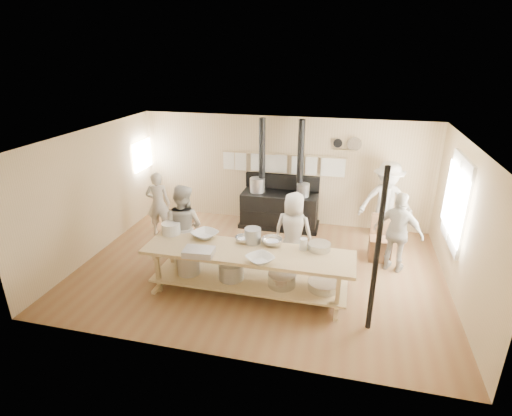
{
  "coord_description": "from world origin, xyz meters",
  "views": [
    {
      "loc": [
        1.56,
        -6.71,
        4.02
      ],
      "look_at": [
        -0.12,
        0.2,
        1.2
      ],
      "focal_mm": 28.0,
      "sensor_mm": 36.0,
      "label": 1
    }
  ],
  "objects_px": {
    "stove": "(279,206)",
    "prep_table": "(247,268)",
    "cook_center": "(293,232)",
    "cook_by_window": "(386,202)",
    "chair": "(380,246)",
    "cook_left": "(183,227)",
    "cook_right": "(398,233)",
    "cook_far_left": "(158,204)",
    "roasting_pan": "(199,252)"
  },
  "relations": [
    {
      "from": "stove",
      "to": "prep_table",
      "type": "xyz_separation_m",
      "value": [
        -0.0,
        -3.02,
        -0.0
      ]
    },
    {
      "from": "cook_center",
      "to": "cook_by_window",
      "type": "bearing_deg",
      "value": -127.55
    },
    {
      "from": "cook_center",
      "to": "chair",
      "type": "relative_size",
      "value": 1.69
    },
    {
      "from": "cook_center",
      "to": "cook_by_window",
      "type": "xyz_separation_m",
      "value": [
        1.79,
        1.75,
        0.13
      ]
    },
    {
      "from": "prep_table",
      "to": "cook_left",
      "type": "bearing_deg",
      "value": 155.17
    },
    {
      "from": "cook_right",
      "to": "cook_by_window",
      "type": "height_order",
      "value": "cook_by_window"
    },
    {
      "from": "cook_far_left",
      "to": "cook_right",
      "type": "xyz_separation_m",
      "value": [
        5.18,
        -0.43,
        0.05
      ]
    },
    {
      "from": "roasting_pan",
      "to": "cook_by_window",
      "type": "bearing_deg",
      "value": 45.19
    },
    {
      "from": "chair",
      "to": "roasting_pan",
      "type": "bearing_deg",
      "value": -144.6
    },
    {
      "from": "cook_by_window",
      "to": "roasting_pan",
      "type": "bearing_deg",
      "value": -139.8
    },
    {
      "from": "cook_center",
      "to": "roasting_pan",
      "type": "distance_m",
      "value": 1.98
    },
    {
      "from": "prep_table",
      "to": "cook_center",
      "type": "relative_size",
      "value": 2.3
    },
    {
      "from": "prep_table",
      "to": "chair",
      "type": "relative_size",
      "value": 3.89
    },
    {
      "from": "cook_far_left",
      "to": "cook_by_window",
      "type": "relative_size",
      "value": 0.83
    },
    {
      "from": "stove",
      "to": "cook_far_left",
      "type": "xyz_separation_m",
      "value": [
        -2.61,
        -1.1,
        0.23
      ]
    },
    {
      "from": "stove",
      "to": "cook_right",
      "type": "height_order",
      "value": "stove"
    },
    {
      "from": "cook_far_left",
      "to": "chair",
      "type": "bearing_deg",
      "value": 166.1
    },
    {
      "from": "cook_right",
      "to": "cook_by_window",
      "type": "distance_m",
      "value": 1.38
    },
    {
      "from": "prep_table",
      "to": "roasting_pan",
      "type": "distance_m",
      "value": 0.9
    },
    {
      "from": "cook_center",
      "to": "cook_by_window",
      "type": "height_order",
      "value": "cook_by_window"
    },
    {
      "from": "chair",
      "to": "roasting_pan",
      "type": "relative_size",
      "value": 1.86
    },
    {
      "from": "cook_far_left",
      "to": "roasting_pan",
      "type": "bearing_deg",
      "value": 116.09
    },
    {
      "from": "cook_center",
      "to": "cook_by_window",
      "type": "distance_m",
      "value": 2.51
    },
    {
      "from": "cook_right",
      "to": "roasting_pan",
      "type": "bearing_deg",
      "value": 50.83
    },
    {
      "from": "cook_right",
      "to": "cook_by_window",
      "type": "relative_size",
      "value": 0.88
    },
    {
      "from": "cook_by_window",
      "to": "cook_right",
      "type": "bearing_deg",
      "value": -88.64
    },
    {
      "from": "stove",
      "to": "roasting_pan",
      "type": "height_order",
      "value": "stove"
    },
    {
      "from": "cook_by_window",
      "to": "cook_far_left",
      "type": "bearing_deg",
      "value": -174.49
    },
    {
      "from": "stove",
      "to": "cook_center",
      "type": "relative_size",
      "value": 1.66
    },
    {
      "from": "cook_center",
      "to": "chair",
      "type": "xyz_separation_m",
      "value": [
        1.69,
        0.8,
        -0.51
      ]
    },
    {
      "from": "stove",
      "to": "chair",
      "type": "bearing_deg",
      "value": -25.93
    },
    {
      "from": "cook_far_left",
      "to": "roasting_pan",
      "type": "height_order",
      "value": "cook_far_left"
    },
    {
      "from": "prep_table",
      "to": "roasting_pan",
      "type": "relative_size",
      "value": 7.23
    },
    {
      "from": "roasting_pan",
      "to": "cook_right",
      "type": "bearing_deg",
      "value": 28.74
    },
    {
      "from": "chair",
      "to": "cook_far_left",
      "type": "bearing_deg",
      "value": 179.06
    },
    {
      "from": "cook_far_left",
      "to": "cook_right",
      "type": "height_order",
      "value": "cook_right"
    },
    {
      "from": "prep_table",
      "to": "cook_far_left",
      "type": "height_order",
      "value": "cook_far_left"
    },
    {
      "from": "cook_by_window",
      "to": "prep_table",
      "type": "bearing_deg",
      "value": -135.3
    },
    {
      "from": "stove",
      "to": "cook_far_left",
      "type": "relative_size",
      "value": 1.73
    },
    {
      "from": "cook_far_left",
      "to": "cook_left",
      "type": "bearing_deg",
      "value": 119.25
    },
    {
      "from": "cook_far_left",
      "to": "chair",
      "type": "relative_size",
      "value": 1.62
    },
    {
      "from": "stove",
      "to": "cook_by_window",
      "type": "height_order",
      "value": "stove"
    },
    {
      "from": "cook_left",
      "to": "cook_right",
      "type": "xyz_separation_m",
      "value": [
        4.02,
        0.81,
        -0.05
      ]
    },
    {
      "from": "prep_table",
      "to": "cook_left",
      "type": "relative_size",
      "value": 2.12
    },
    {
      "from": "prep_table",
      "to": "cook_center",
      "type": "bearing_deg",
      "value": 60.44
    },
    {
      "from": "cook_right",
      "to": "chair",
      "type": "distance_m",
      "value": 0.71
    },
    {
      "from": "prep_table",
      "to": "cook_by_window",
      "type": "xyz_separation_m",
      "value": [
        2.42,
        2.85,
        0.39
      ]
    },
    {
      "from": "cook_far_left",
      "to": "cook_right",
      "type": "bearing_deg",
      "value": 161.6
    },
    {
      "from": "cook_left",
      "to": "chair",
      "type": "bearing_deg",
      "value": -151.89
    },
    {
      "from": "stove",
      "to": "cook_center",
      "type": "distance_m",
      "value": 2.03
    }
  ]
}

